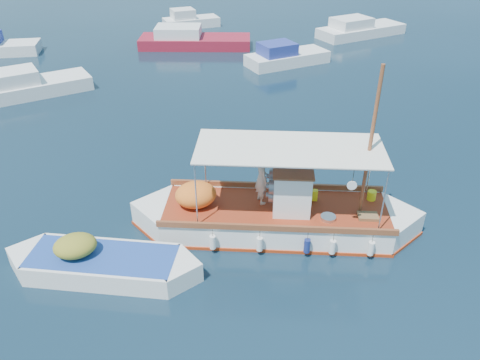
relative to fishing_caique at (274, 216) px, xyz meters
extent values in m
plane|color=black|center=(0.00, 0.63, -0.56)|extent=(160.00, 160.00, 0.00)
cube|color=white|center=(0.05, -0.02, -0.20)|extent=(8.16, 4.93, 1.14)
cube|color=white|center=(-3.61, 1.22, -0.20)|extent=(2.45, 2.45, 1.14)
cube|color=white|center=(3.72, -1.27, -0.20)|extent=(2.45, 2.45, 1.14)
cube|color=#9F2E0F|center=(0.05, -0.02, -0.54)|extent=(8.29, 5.04, 0.19)
cube|color=maroon|center=(0.05, -0.02, 0.35)|extent=(8.09, 4.74, 0.06)
cube|color=brown|center=(0.47, 1.21, 0.47)|extent=(7.46, 2.62, 0.21)
cube|color=brown|center=(-0.36, -1.25, 0.47)|extent=(7.46, 2.62, 0.21)
cube|color=white|center=(0.54, -0.19, 1.14)|extent=(1.60, 1.67, 1.55)
cube|color=brown|center=(0.54, -0.19, 1.95)|extent=(1.74, 1.80, 0.06)
cylinder|color=slate|center=(-0.20, -0.28, 1.45)|extent=(0.38, 0.56, 0.52)
cylinder|color=slate|center=(0.01, 0.34, 1.45)|extent=(0.38, 0.56, 0.52)
cylinder|color=slate|center=(-0.09, 0.03, 0.89)|extent=(0.38, 0.56, 0.52)
cylinder|color=brown|center=(2.79, -0.95, 2.95)|extent=(0.16, 0.16, 5.16)
cylinder|color=brown|center=(2.01, -0.68, 2.54)|extent=(1.79, 0.68, 0.08)
cylinder|color=silver|center=(-2.03, 1.88, 1.53)|extent=(0.06, 0.06, 2.32)
cylinder|color=silver|center=(-2.76, -0.27, 1.53)|extent=(0.06, 0.06, 2.32)
cylinder|color=silver|center=(3.55, -0.01, 1.53)|extent=(0.06, 0.06, 2.32)
cylinder|color=silver|center=(2.82, -2.16, 1.53)|extent=(0.06, 0.06, 2.32)
cube|color=silver|center=(0.40, -0.14, 2.71)|extent=(6.56, 4.30, 0.04)
ellipsoid|color=orange|center=(-2.59, 0.87, 0.80)|extent=(1.76, 1.63, 0.87)
cube|color=yellow|center=(1.51, 0.09, 0.58)|extent=(0.30, 0.26, 0.41)
cylinder|color=yellow|center=(3.51, -0.43, 0.55)|extent=(0.39, 0.39, 0.35)
cube|color=brown|center=(2.85, -1.41, 0.43)|extent=(0.78, 0.66, 0.12)
cylinder|color=#B2B2B2|center=(1.53, -1.12, 0.43)|extent=(0.65, 0.65, 0.12)
cylinder|color=white|center=(1.86, -1.78, 2.05)|extent=(0.30, 0.13, 0.31)
cylinder|color=white|center=(-2.37, -0.73, -0.09)|extent=(0.26, 0.26, 0.50)
cylinder|color=navy|center=(0.57, -1.72, -0.09)|extent=(0.26, 0.26, 0.50)
cylinder|color=white|center=(2.52, -2.39, -0.09)|extent=(0.26, 0.26, 0.50)
imported|color=#C2B4A0|center=(-0.33, 0.49, 1.34)|extent=(0.49, 0.72, 1.91)
cube|color=white|center=(-5.89, -0.77, -0.31)|extent=(4.92, 3.38, 0.90)
cube|color=white|center=(-8.01, 0.09, -0.31)|extent=(1.66, 1.66, 0.90)
cube|color=white|center=(-3.76, -1.63, -0.31)|extent=(1.66, 1.66, 0.90)
cube|color=#1F4091|center=(-5.89, -0.77, 0.12)|extent=(4.85, 3.20, 0.05)
ellipsoid|color=olive|center=(-6.62, -0.47, 0.47)|extent=(1.62, 1.49, 0.66)
cube|color=silver|center=(-9.55, 16.41, -0.26)|extent=(6.89, 4.12, 1.00)
cube|color=silver|center=(-10.48, 16.14, 0.64)|extent=(3.06, 2.68, 0.80)
cube|color=maroon|center=(1.63, 23.86, -0.26)|extent=(8.99, 5.06, 1.00)
cube|color=silver|center=(0.40, 24.22, 0.64)|extent=(3.94, 3.23, 0.80)
cube|color=silver|center=(7.09, 17.87, -0.26)|extent=(6.16, 3.35, 1.00)
cube|color=navy|center=(6.23, 17.69, 0.64)|extent=(2.67, 2.31, 0.80)
cube|color=silver|center=(15.81, 23.59, -0.26)|extent=(8.10, 4.32, 1.00)
cube|color=silver|center=(14.68, 23.32, 0.64)|extent=(3.51, 2.87, 0.80)
cube|color=silver|center=(2.50, 30.45, -0.26)|extent=(5.07, 2.51, 1.00)
cube|color=silver|center=(1.77, 30.37, 0.64)|extent=(2.12, 1.90, 0.80)
camera|label=1|loc=(-4.67, -12.61, 9.70)|focal=35.00mm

